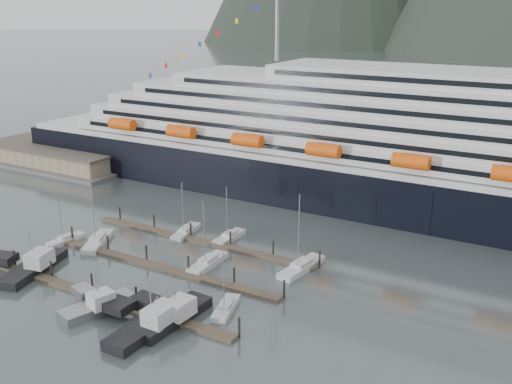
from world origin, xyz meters
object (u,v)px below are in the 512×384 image
sailboat_g (301,268)px  trawler_a (32,266)px  sailboat_a (66,240)px  trawler_d (172,315)px  sailboat_f (229,237)px  sailboat_e (186,232)px  trawler_b (98,305)px  cruise_ship (445,159)px  sailboat_h (226,308)px  warehouse (56,157)px  sailboat_b (98,242)px  sailboat_c (208,263)px  trawler_c (151,321)px

sailboat_g → trawler_a: 45.20m
sailboat_a → trawler_d: 37.92m
sailboat_a → sailboat_f: sailboat_a is taller
sailboat_e → trawler_b: size_ratio=0.94×
cruise_ship → sailboat_h: (-16.55, -58.63, -11.65)m
warehouse → sailboat_b: (50.90, -36.31, -1.79)m
sailboat_b → sailboat_e: (11.18, 12.34, -0.07)m
sailboat_h → trawler_d: 8.09m
warehouse → sailboat_g: sailboat_g is taller
warehouse → trawler_d: size_ratio=3.38×
sailboat_f → sailboat_h: (14.52, -23.68, -0.01)m
sailboat_a → trawler_b: 29.33m
sailboat_e → sailboat_h: sailboat_e is taller
warehouse → trawler_d: 95.82m
sailboat_c → trawler_c: size_ratio=0.78×
sailboat_b → trawler_b: bearing=-161.0°
warehouse → sailboat_c: sailboat_c is taller
sailboat_g → warehouse: bearing=79.3°
cruise_ship → sailboat_a: cruise_ship is taller
sailboat_e → trawler_b: bearing=-177.6°
sailboat_h → trawler_b: size_ratio=0.86×
sailboat_f → trawler_d: sailboat_f is taller
sailboat_a → sailboat_f: 30.80m
warehouse → trawler_a: trawler_a is taller
sailboat_b → trawler_d: 33.49m
sailboat_b → trawler_d: sailboat_b is taller
sailboat_f → trawler_a: sailboat_f is taller
sailboat_b → sailboat_h: size_ratio=1.70×
sailboat_a → sailboat_b: (5.90, 2.30, 0.05)m
cruise_ship → sailboat_g: bearing=-108.1°
sailboat_c → trawler_b: size_ratio=1.05×
sailboat_h → trawler_c: bearing=129.7°
sailboat_f → trawler_d: size_ratio=0.82×
sailboat_a → trawler_c: sailboat_a is taller
sailboat_h → trawler_a: sailboat_h is taller
sailboat_a → trawler_b: bearing=-120.1°
cruise_ship → warehouse: bearing=-172.8°
sailboat_f → trawler_a: size_ratio=0.73×
cruise_ship → sailboat_c: 55.77m
sailboat_c → trawler_a: 29.37m
sailboat_f → trawler_d: 31.49m
trawler_d → sailboat_c: bearing=21.9°
cruise_ship → trawler_d: cruise_ship is taller
sailboat_c → trawler_c: (4.90, -20.95, 0.58)m
sailboat_a → sailboat_e: size_ratio=1.16×
warehouse → trawler_d: bearing=-32.9°
sailboat_e → cruise_ship: bearing=-57.8°
trawler_a → trawler_d: bearing=-106.9°
sailboat_f → trawler_b: sailboat_f is taller
sailboat_b → trawler_a: sailboat_b is taller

